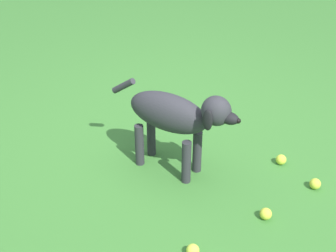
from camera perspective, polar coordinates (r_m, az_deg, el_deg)
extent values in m
plane|color=#38722D|center=(3.03, 0.39, -3.72)|extent=(14.00, 14.00, 0.00)
ellipsoid|color=#2D2D33|center=(2.71, 0.00, 1.73)|extent=(0.25, 0.54, 0.23)
cylinder|color=#2D2D33|center=(2.83, 3.63, -3.18)|extent=(0.06, 0.06, 0.28)
cylinder|color=#2D2D33|center=(2.73, 2.28, -4.49)|extent=(0.06, 0.06, 0.28)
cylinder|color=#2D2D33|center=(2.97, -2.09, -1.18)|extent=(0.06, 0.06, 0.28)
cylinder|color=#2D2D33|center=(2.89, -3.56, -2.36)|extent=(0.06, 0.06, 0.28)
ellipsoid|color=#2D2D33|center=(2.53, 6.00, 1.88)|extent=(0.17, 0.19, 0.17)
ellipsoid|color=black|center=(2.51, 7.53, 0.98)|extent=(0.09, 0.13, 0.07)
sphere|color=black|center=(2.49, 8.68, 0.63)|extent=(0.03, 0.03, 0.03)
ellipsoid|color=black|center=(2.61, 6.63, 2.26)|extent=(0.04, 0.06, 0.13)
ellipsoid|color=black|center=(2.48, 4.93, 0.72)|extent=(0.04, 0.06, 0.13)
cylinder|color=#2D2D33|center=(2.84, -5.53, 4.97)|extent=(0.06, 0.17, 0.14)
sphere|color=#D1E23B|center=(3.02, 13.83, -4.06)|extent=(0.07, 0.07, 0.07)
sphere|color=#CED83C|center=(2.60, 12.02, -10.59)|extent=(0.07, 0.07, 0.07)
sphere|color=#C6D33B|center=(2.87, 17.76, -6.83)|extent=(0.07, 0.07, 0.07)
sphere|color=#C8DE42|center=(2.36, 3.09, -15.12)|extent=(0.07, 0.07, 0.07)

